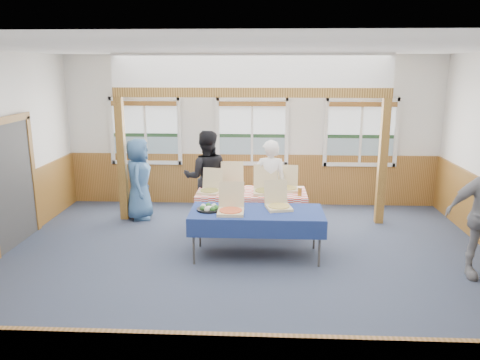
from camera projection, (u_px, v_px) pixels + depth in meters
The scene contains 25 objects.
floor at pixel (246, 270), 7.01m from camera, with size 8.00×8.00×0.00m, color #2B3547.
ceiling at pixel (247, 48), 6.24m from camera, with size 8.00×8.00×0.00m, color white.
wall_back at pixel (252, 131), 10.02m from camera, with size 8.00×8.00×0.00m, color silver.
wall_front at pixel (228, 271), 3.23m from camera, with size 8.00×8.00×0.00m, color silver.
wainscot_back at pixel (252, 179), 10.24m from camera, with size 7.98×0.05×1.10m, color brown.
cased_opening at pixel (12, 184), 7.81m from camera, with size 0.06×1.30×2.10m, color #393939.
window_left at pixel (145, 127), 10.06m from camera, with size 1.56×0.10×1.46m.
window_mid at pixel (252, 128), 9.96m from camera, with size 1.56×0.10×1.46m.
window_right at pixel (361, 129), 9.85m from camera, with size 1.56×0.10×1.46m.
post_left at pixel (122, 160), 9.07m from camera, with size 0.15×0.15×2.40m, color #573613.
post_right at pixel (383, 162), 8.83m from camera, with size 0.15×0.15×2.40m, color #573613.
cross_beam at pixel (251, 92), 8.64m from camera, with size 5.15×0.18×0.18m, color #573613.
table_left at pixel (257, 214), 7.34m from camera, with size 2.16×1.10×0.76m.
table_right at pixel (251, 194), 8.47m from camera, with size 2.06×1.12×0.76m.
pizza_box_a at pixel (231, 209), 7.23m from camera, with size 0.41×0.49×0.44m.
pizza_box_b at pixel (278, 204), 7.46m from camera, with size 0.47×0.54×0.42m.
pizza_box_c at pixel (210, 189), 8.38m from camera, with size 0.45×0.51×0.41m.
pizza_box_d at pixel (233, 185), 8.65m from camera, with size 0.47×0.55×0.46m.
pizza_box_e at pixel (265, 189), 8.36m from camera, with size 0.43×0.53×0.46m.
pizza_box_f at pixel (287, 186), 8.55m from camera, with size 0.41×0.49×0.42m.
veggie_tray at pixel (209, 208), 7.36m from camera, with size 0.39×0.39×0.09m.
drink_glass at pixel (300, 192), 8.16m from camera, with size 0.07×0.07×0.15m, color #935B18.
woman_white at pixel (270, 184), 8.65m from camera, with size 0.61×0.40×1.67m, color white.
woman_black at pixel (206, 177), 8.93m from camera, with size 0.87×0.68×1.80m, color black.
man_blue at pixel (139, 179), 9.18m from camera, with size 0.79×0.51×1.61m, color #355985.
Camera 1 is at (0.23, -6.47, 2.99)m, focal length 35.00 mm.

